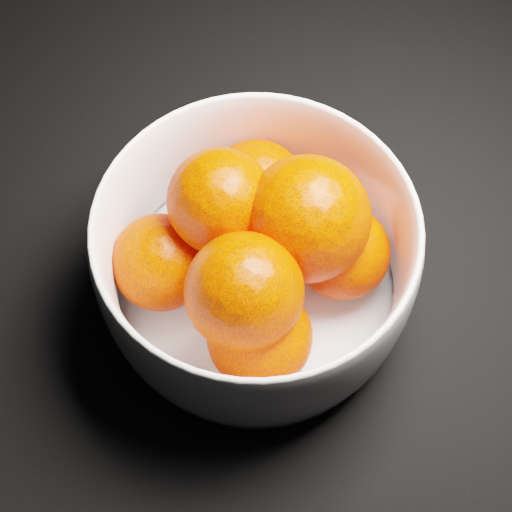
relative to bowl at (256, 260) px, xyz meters
name	(u,v)px	position (x,y,z in m)	size (l,w,h in m)	color
bowl	(256,260)	(0.00, 0.00, 0.00)	(0.21, 0.21, 0.10)	white
orange_pile	(259,246)	(0.00, 0.00, 0.01)	(0.18, 0.17, 0.12)	#EC2E00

